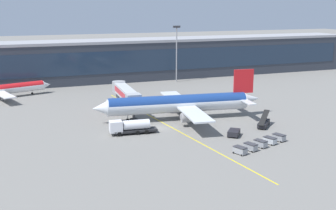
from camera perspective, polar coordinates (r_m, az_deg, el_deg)
The scene contains 15 objects.
ground_plane at distance 101.17m, azimuth -1.09°, elevation -3.13°, with size 700.00×700.00×0.00m, color slate.
apron_lead_in_line at distance 103.82m, azimuth -0.14°, elevation -2.69°, with size 0.30×80.00×0.01m, color yellow.
terminal_building at distance 169.50m, azimuth -3.96°, elevation 6.17°, with size 187.87×16.58×15.67m.
main_airliner at distance 108.08m, azimuth 1.53°, elevation 0.20°, with size 43.97×34.87×12.30m.
jet_bridge at distance 117.26m, azimuth -5.76°, elevation 1.65°, with size 4.93×22.43×6.81m.
fuel_tanker at distance 96.58m, azimuth -5.11°, elevation -2.89°, with size 10.98×3.47×3.25m.
belt_loader at distance 104.51m, azimuth 12.70°, elevation -2.36°, with size 5.79×5.85×3.49m.
pushback_tug at distance 95.90m, azimuth 8.81°, elevation -3.67°, with size 4.20×4.39×1.40m.
baggage_cart_0 at distance 84.91m, azimuth 9.64°, elevation -5.99°, with size 2.34×3.01×1.48m.
baggage_cart_1 at distance 87.28m, azimuth 10.99°, elevation -5.51°, with size 2.34×3.01×1.48m.
baggage_cart_2 at distance 89.70m, azimuth 12.28°, elevation -5.06°, with size 2.34×3.01×1.48m.
baggage_cart_3 at distance 92.16m, azimuth 13.49°, elevation -4.63°, with size 2.34×3.01×1.48m.
baggage_cart_4 at distance 94.67m, azimuth 14.64°, elevation -4.22°, with size 2.34×3.01×1.48m.
commuter_jet_far at distance 142.89m, azimuth -21.59°, elevation 1.91°, with size 32.34×25.95×8.51m.
apron_light_mast_0 at distance 161.57m, azimuth 1.15°, elevation 7.52°, with size 2.80×0.50×21.16m.
Camera 1 is at (-33.04, -91.32, 28.34)m, focal length 45.50 mm.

